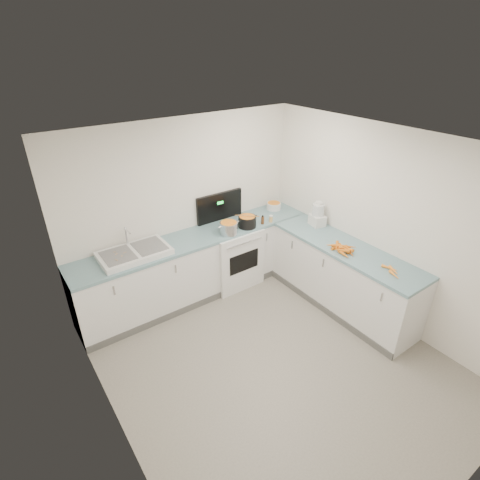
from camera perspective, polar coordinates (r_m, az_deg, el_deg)
floor at (r=4.64m, az=5.13°, el=-17.99°), size 3.50×4.00×0.00m
ceiling at (r=3.32m, az=7.03°, el=13.34°), size 3.50×4.00×0.00m
wall_back at (r=5.30m, az=-8.34°, el=4.78°), size 3.50×0.00×2.50m
wall_left at (r=3.19m, az=-19.52°, el=-14.86°), size 0.00×4.00×2.50m
wall_right at (r=5.04m, az=21.19°, el=1.71°), size 0.00×4.00×2.50m
counter_back at (r=5.43m, az=-6.28°, el=-3.80°), size 3.50×0.62×0.94m
counter_right at (r=5.34m, az=15.29°, el=-5.39°), size 0.62×2.20×0.94m
stove at (r=5.66m, az=-1.38°, el=-2.13°), size 0.76×0.65×1.36m
sink at (r=4.87m, az=-15.80°, el=-1.91°), size 0.86×0.52×0.31m
steel_pot at (r=5.21m, az=-1.72°, el=1.76°), size 0.34×0.34×0.19m
black_pot at (r=5.39m, az=1.10°, el=2.72°), size 0.31×0.31×0.18m
wooden_spoon at (r=5.35m, az=1.11°, el=3.70°), size 0.27×0.24×0.01m
mixing_bowl at (r=6.01m, az=5.15°, el=5.20°), size 0.30×0.30×0.11m
extract_bottle at (r=5.50m, az=3.47°, el=3.01°), size 0.05×0.05×0.11m
spice_jar at (r=5.57m, az=4.73°, el=3.18°), size 0.05×0.05×0.09m
food_processor at (r=5.52m, az=11.76°, el=3.71°), size 0.22×0.25×0.37m
carrot_pile at (r=4.96m, az=15.39°, el=-1.29°), size 0.31×0.39×0.08m
peeled_carrots at (r=4.72m, az=22.18°, el=-4.38°), size 0.18×0.30×0.04m
peelings at (r=4.78m, az=-17.98°, el=-2.38°), size 0.23×0.24×0.01m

